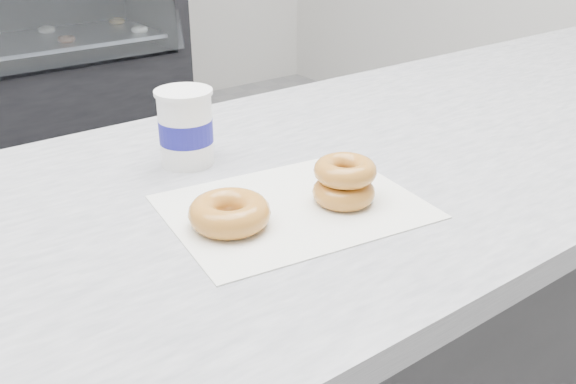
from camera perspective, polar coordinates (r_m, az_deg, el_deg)
name	(u,v)px	position (r m, az deg, el deg)	size (l,w,h in m)	color
wax_paper	(294,207)	(0.88, 0.50, -1.32)	(0.34, 0.26, 0.00)	silver
donut_single	(230,213)	(0.83, -5.22, -1.85)	(0.11, 0.11, 0.04)	gold
donut_stack	(344,181)	(0.89, 5.04, 0.97)	(0.12, 0.12, 0.06)	gold
coffee_cup	(186,127)	(1.02, -9.08, 5.77)	(0.10, 0.10, 0.12)	white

